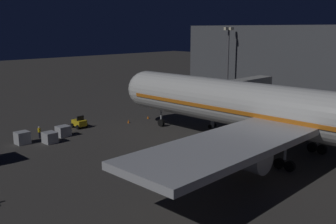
% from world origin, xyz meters
% --- Properties ---
extents(ground_plane, '(320.00, 320.00, 0.00)m').
position_xyz_m(ground_plane, '(0.00, 0.00, 0.00)').
color(ground_plane, '#383533').
extents(airliner_at_gate, '(50.16, 59.81, 18.23)m').
position_xyz_m(airliner_at_gate, '(-0.00, 13.00, 5.52)').
color(airliner_at_gate, silver).
rests_on(airliner_at_gate, ground_plane).
extents(jet_bridge, '(18.30, 3.40, 7.20)m').
position_xyz_m(jet_bridge, '(-10.07, -3.61, 5.66)').
color(jet_bridge, '#9E9E99').
rests_on(jet_bridge, ground_plane).
extents(apron_floodlight_mast, '(2.90, 0.50, 15.69)m').
position_xyz_m(apron_floodlight_mast, '(-25.50, -15.69, 9.24)').
color(apron_floodlight_mast, '#59595E').
rests_on(apron_floodlight_mast, ground_plane).
extents(pushback_tug, '(1.86, 2.25, 1.95)m').
position_xyz_m(pushback_tug, '(9.65, -18.67, 0.78)').
color(pushback_tug, yellow).
rests_on(pushback_tug, ground_plane).
extents(baggage_container_near_belt, '(1.76, 1.63, 1.69)m').
position_xyz_m(baggage_container_near_belt, '(19.99, -16.61, 0.85)').
color(baggage_container_near_belt, '#B7BABF').
rests_on(baggage_container_near_belt, ground_plane).
extents(baggage_container_far_row, '(1.59, 1.80, 1.52)m').
position_xyz_m(baggage_container_far_row, '(17.17, -14.30, 0.76)').
color(baggage_container_far_row, '#B7BABF').
rests_on(baggage_container_far_row, ground_plane).
extents(baggage_container_spare, '(1.81, 1.67, 1.52)m').
position_xyz_m(baggage_container_spare, '(14.08, -16.02, 0.76)').
color(baggage_container_spare, '#B7BABF').
rests_on(baggage_container_spare, ground_plane).
extents(ground_crew_by_belt_loader, '(0.40, 0.40, 1.74)m').
position_xyz_m(ground_crew_by_belt_loader, '(17.04, -17.51, 0.96)').
color(ground_crew_by_belt_loader, black).
rests_on(ground_crew_by_belt_loader, ground_plane).
extents(traffic_cone_nose_port, '(0.36, 0.36, 0.55)m').
position_xyz_m(traffic_cone_nose_port, '(-2.20, -15.50, 0.28)').
color(traffic_cone_nose_port, orange).
rests_on(traffic_cone_nose_port, ground_plane).
extents(traffic_cone_nose_starboard, '(0.36, 0.36, 0.55)m').
position_xyz_m(traffic_cone_nose_starboard, '(2.20, -15.50, 0.28)').
color(traffic_cone_nose_starboard, orange).
rests_on(traffic_cone_nose_starboard, ground_plane).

